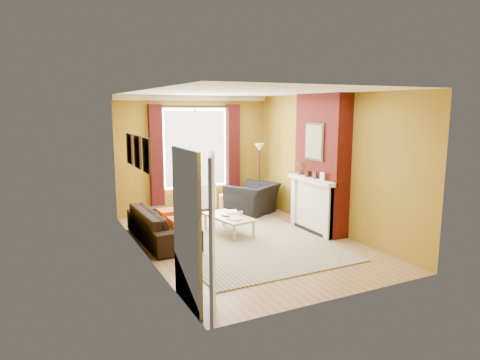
# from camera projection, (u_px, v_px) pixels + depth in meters

# --- Properties ---
(ground) EXTENTS (5.50, 5.50, 0.00)m
(ground) POSITION_uv_depth(u_px,v_px,m) (246.00, 241.00, 8.17)
(ground) COLOR brown
(ground) RESTS_ON ground
(room_walls) EXTENTS (3.82, 5.54, 2.83)m
(room_walls) POSITION_uv_depth(u_px,v_px,m) (268.00, 166.00, 8.45)
(room_walls) COLOR olive
(room_walls) RESTS_ON ground
(striped_rug) EXTENTS (2.82, 3.89, 0.02)m
(striped_rug) POSITION_uv_depth(u_px,v_px,m) (243.00, 240.00, 8.19)
(striped_rug) COLOR #306284
(striped_rug) RESTS_ON ground
(sofa) EXTENTS (0.89, 2.16, 0.62)m
(sofa) POSITION_uv_depth(u_px,v_px,m) (162.00, 225.00, 8.16)
(sofa) COLOR black
(sofa) RESTS_ON ground
(armchair) EXTENTS (1.46, 1.42, 0.73)m
(armchair) POSITION_uv_depth(u_px,v_px,m) (252.00, 199.00, 10.20)
(armchair) COLOR black
(armchair) RESTS_ON ground
(coffee_table) EXTENTS (0.77, 1.23, 0.38)m
(coffee_table) POSITION_uv_depth(u_px,v_px,m) (229.00, 218.00, 8.55)
(coffee_table) COLOR #D8B87C
(coffee_table) RESTS_ON ground
(wicker_stool) EXTENTS (0.50, 0.50, 0.47)m
(wicker_stool) POSITION_uv_depth(u_px,v_px,m) (227.00, 204.00, 10.24)
(wicker_stool) COLOR #A27E46
(wicker_stool) RESTS_ON ground
(floor_lamp) EXTENTS (0.30, 0.30, 1.66)m
(floor_lamp) POSITION_uv_depth(u_px,v_px,m) (259.00, 158.00, 10.45)
(floor_lamp) COLOR black
(floor_lamp) RESTS_ON ground
(book_a) EXTENTS (0.24, 0.29, 0.02)m
(book_a) POSITION_uv_depth(u_px,v_px,m) (230.00, 220.00, 8.21)
(book_a) COLOR #999999
(book_a) RESTS_ON coffee_table
(book_b) EXTENTS (0.33, 0.38, 0.02)m
(book_b) POSITION_uv_depth(u_px,v_px,m) (226.00, 212.00, 8.80)
(book_b) COLOR #999999
(book_b) RESTS_ON coffee_table
(mug) EXTENTS (0.12, 0.12, 0.09)m
(mug) POSITION_uv_depth(u_px,v_px,m) (241.00, 213.00, 8.56)
(mug) COLOR #999999
(mug) RESTS_ON coffee_table
(tv_remote) EXTENTS (0.12, 0.18, 0.02)m
(tv_remote) POSITION_uv_depth(u_px,v_px,m) (225.00, 216.00, 8.49)
(tv_remote) COLOR #28282A
(tv_remote) RESTS_ON coffee_table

